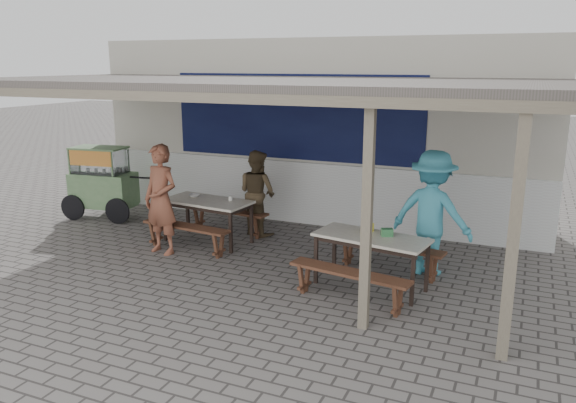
# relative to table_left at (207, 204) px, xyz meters

# --- Properties ---
(ground) EXTENTS (60.00, 60.00, 0.00)m
(ground) POSITION_rel_table_left_xyz_m (1.06, -1.20, -0.67)
(ground) COLOR #5F5956
(ground) RESTS_ON ground
(back_wall) EXTENTS (9.00, 1.28, 3.50)m
(back_wall) POSITION_rel_table_left_xyz_m (1.06, 2.38, 1.05)
(back_wall) COLOR beige
(back_wall) RESTS_ON ground
(warung_roof) EXTENTS (9.00, 4.21, 2.81)m
(warung_roof) POSITION_rel_table_left_xyz_m (1.07, -0.30, 2.04)
(warung_roof) COLOR #524A46
(warung_roof) RESTS_ON ground
(table_left) EXTENTS (1.59, 0.90, 0.75)m
(table_left) POSITION_rel_table_left_xyz_m (0.00, 0.00, 0.00)
(table_left) COLOR silver
(table_left) RESTS_ON ground
(bench_left_street) EXTENTS (1.64, 0.45, 0.45)m
(bench_left_street) POSITION_rel_table_left_xyz_m (-0.06, -0.59, -0.33)
(bench_left_street) COLOR brown
(bench_left_street) RESTS_ON ground
(bench_left_wall) EXTENTS (1.64, 0.45, 0.45)m
(bench_left_wall) POSITION_rel_table_left_xyz_m (0.06, 0.59, -0.33)
(bench_left_wall) COLOR brown
(bench_left_wall) RESTS_ON ground
(table_right) EXTENTS (1.63, 0.91, 0.75)m
(table_right) POSITION_rel_table_left_xyz_m (3.15, -0.88, -0.00)
(table_right) COLOR silver
(table_right) RESTS_ON ground
(bench_right_street) EXTENTS (1.67, 0.55, 0.45)m
(bench_right_street) POSITION_rel_table_left_xyz_m (3.04, -1.52, -0.33)
(bench_right_street) COLOR brown
(bench_right_street) RESTS_ON ground
(bench_right_wall) EXTENTS (1.67, 0.55, 0.45)m
(bench_right_wall) POSITION_rel_table_left_xyz_m (3.26, -0.23, -0.33)
(bench_right_wall) COLOR brown
(bench_right_wall) RESTS_ON ground
(vendor_cart) EXTENTS (1.76, 0.87, 1.44)m
(vendor_cart) POSITION_rel_table_left_xyz_m (-2.76, 0.52, 0.11)
(vendor_cart) COLOR #6E9161
(vendor_cart) RESTS_ON ground
(patron_street_side) EXTENTS (0.72, 0.54, 1.80)m
(patron_street_side) POSITION_rel_table_left_xyz_m (-0.38, -0.79, 0.22)
(patron_street_side) COLOR brown
(patron_street_side) RESTS_ON ground
(patron_wall_side) EXTENTS (0.91, 0.81, 1.54)m
(patron_wall_side) POSITION_rel_table_left_xyz_m (0.58, 0.78, 0.10)
(patron_wall_side) COLOR #4C3D28
(patron_wall_side) RESTS_ON ground
(patron_right_table) EXTENTS (1.30, 0.89, 1.85)m
(patron_right_table) POSITION_rel_table_left_xyz_m (3.81, -0.00, 0.25)
(patron_right_table) COLOR #41A0B8
(patron_right_table) RESTS_ON ground
(tissue_box) EXTENTS (0.16, 0.16, 0.12)m
(tissue_box) POSITION_rel_table_left_xyz_m (3.05, -0.69, 0.14)
(tissue_box) COLOR yellow
(tissue_box) RESTS_ON table_right
(donation_box) EXTENTS (0.19, 0.16, 0.10)m
(donation_box) POSITION_rel_table_left_xyz_m (3.34, -0.80, 0.13)
(donation_box) COLOR #347542
(donation_box) RESTS_ON table_right
(condiment_jar) EXTENTS (0.07, 0.07, 0.08)m
(condiment_jar) POSITION_rel_table_left_xyz_m (0.38, 0.14, 0.11)
(condiment_jar) COLOR silver
(condiment_jar) RESTS_ON table_left
(condiment_bowl) EXTENTS (0.20, 0.20, 0.04)m
(condiment_bowl) POSITION_rel_table_left_xyz_m (-0.34, 0.13, 0.10)
(condiment_bowl) COLOR white
(condiment_bowl) RESTS_ON table_left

